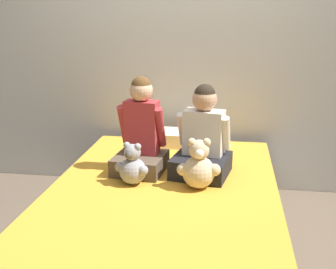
{
  "coord_description": "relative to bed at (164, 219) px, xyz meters",
  "views": [
    {
      "loc": [
        0.38,
        -2.37,
        1.49
      ],
      "look_at": [
        0.0,
        0.16,
        0.73
      ],
      "focal_mm": 45.0,
      "sensor_mm": 36.0,
      "label": 1
    }
  ],
  "objects": [
    {
      "name": "ground_plane",
      "position": [
        0.0,
        0.0,
        -0.22
      ],
      "size": [
        14.0,
        14.0,
        0.0
      ],
      "primitive_type": "plane",
      "color": "brown"
    },
    {
      "name": "wall_behind_bed",
      "position": [
        0.0,
        1.14,
        1.03
      ],
      "size": [
        8.0,
        0.06,
        2.5
      ],
      "color": "silver",
      "rests_on": "ground_plane"
    },
    {
      "name": "bed",
      "position": [
        0.0,
        0.0,
        0.0
      ],
      "size": [
        1.4,
        1.98,
        0.45
      ],
      "color": "brown",
      "rests_on": "ground_plane"
    },
    {
      "name": "child_on_left",
      "position": [
        -0.19,
        0.24,
        0.47
      ],
      "size": [
        0.35,
        0.37,
        0.63
      ],
      "rotation": [
        0.0,
        0.0,
        -0.11
      ],
      "color": "brown",
      "rests_on": "bed"
    },
    {
      "name": "child_on_right",
      "position": [
        0.22,
        0.24,
        0.45
      ],
      "size": [
        0.41,
        0.41,
        0.59
      ],
      "rotation": [
        0.0,
        0.0,
        -0.19
      ],
      "color": "black",
      "rests_on": "bed"
    },
    {
      "name": "teddy_bear_held_by_left_child",
      "position": [
        -0.2,
        -0.0,
        0.34
      ],
      "size": [
        0.22,
        0.17,
        0.27
      ],
      "rotation": [
        0.0,
        0.0,
        -0.25
      ],
      "color": "#939399",
      "rests_on": "bed"
    },
    {
      "name": "teddy_bear_held_by_right_child",
      "position": [
        0.21,
        -0.01,
        0.36
      ],
      "size": [
        0.26,
        0.2,
        0.31
      ],
      "rotation": [
        0.0,
        0.0,
        0.11
      ],
      "color": "#D1B78E",
      "rests_on": "bed"
    },
    {
      "name": "pillow_at_headboard",
      "position": [
        0.0,
        0.83,
        0.28
      ],
      "size": [
        0.48,
        0.26,
        0.11
      ],
      "color": "beige",
      "rests_on": "bed"
    }
  ]
}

